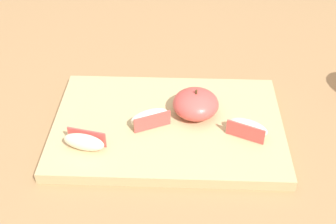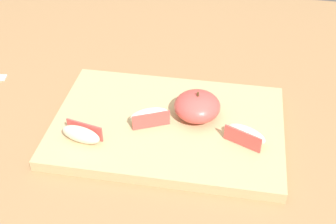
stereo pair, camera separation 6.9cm
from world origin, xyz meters
name	(u,v)px [view 2 (the right image)]	position (x,y,z in m)	size (l,w,h in m)	color
dining_table	(139,152)	(0.00, 0.00, 0.67)	(1.22, 0.99, 0.78)	#9E754C
cutting_board	(168,126)	(0.06, -0.05, 0.79)	(0.37, 0.25, 0.02)	tan
apple_half_skin_up	(197,106)	(0.11, -0.02, 0.82)	(0.07, 0.07, 0.05)	#D14C47
apple_wedge_near_knife	(150,116)	(0.03, -0.05, 0.81)	(0.07, 0.05, 0.03)	#F4EACC
apple_wedge_back	(81,134)	(-0.06, -0.11, 0.81)	(0.07, 0.04, 0.03)	#F4EACC
apple_wedge_left	(245,135)	(0.19, -0.07, 0.81)	(0.07, 0.05, 0.03)	#F4EACC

